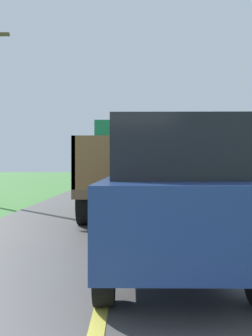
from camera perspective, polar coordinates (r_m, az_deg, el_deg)
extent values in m
cube|color=#2D2D30|center=(10.62, 0.39, -3.94)|extent=(0.90, 5.51, 0.24)
cube|color=brown|center=(10.61, 0.39, -2.86)|extent=(2.30, 5.80, 0.20)
cube|color=#197A4C|center=(12.55, 0.43, 2.41)|extent=(2.10, 1.90, 1.90)
cube|color=black|center=(13.52, 0.44, 3.66)|extent=(1.78, 0.02, 0.76)
cube|color=brown|center=(9.68, -6.22, 0.69)|extent=(0.08, 3.85, 1.10)
cube|color=brown|center=(9.67, 6.95, 0.69)|extent=(0.08, 3.85, 1.10)
cube|color=brown|center=(7.73, 0.29, 0.82)|extent=(2.30, 0.08, 1.10)
cube|color=brown|center=(11.50, 0.41, 0.62)|extent=(2.30, 0.08, 1.10)
cylinder|color=black|center=(12.47, -4.42, -3.79)|extent=(0.28, 1.00, 1.00)
cylinder|color=black|center=(12.46, 5.27, -3.79)|extent=(0.28, 1.00, 1.00)
cylinder|color=black|center=(9.10, -6.31, -5.26)|extent=(0.28, 1.00, 1.00)
cylinder|color=black|center=(9.09, 7.00, -5.27)|extent=(0.28, 1.00, 1.00)
ellipsoid|color=#83BE2F|center=(11.15, 1.19, 0.47)|extent=(0.53, 0.54, 0.40)
ellipsoid|color=#89BA20|center=(8.08, 1.87, 2.54)|extent=(0.59, 0.54, 0.43)
ellipsoid|color=#89AF2C|center=(8.19, 2.75, 0.19)|extent=(0.51, 0.64, 0.43)
ellipsoid|color=#77BD34|center=(10.22, -1.33, 0.26)|extent=(0.47, 0.58, 0.39)
ellipsoid|color=#8AC024|center=(8.52, -2.55, 0.29)|extent=(0.49, 0.60, 0.42)
ellipsoid|color=#7BAD29|center=(10.84, -1.99, -1.18)|extent=(0.53, 0.49, 0.41)
cube|color=navy|center=(5.08, 6.52, -6.03)|extent=(1.70, 4.10, 0.80)
cube|color=black|center=(4.85, 6.77, 2.55)|extent=(1.44, 2.05, 0.70)
cylinder|color=black|center=(6.38, -1.66, -9.24)|extent=(0.20, 0.64, 0.64)
cylinder|color=black|center=(6.50, 12.20, -9.06)|extent=(0.20, 0.64, 0.64)
cylinder|color=black|center=(3.90, -3.22, -15.37)|extent=(0.20, 0.64, 0.64)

